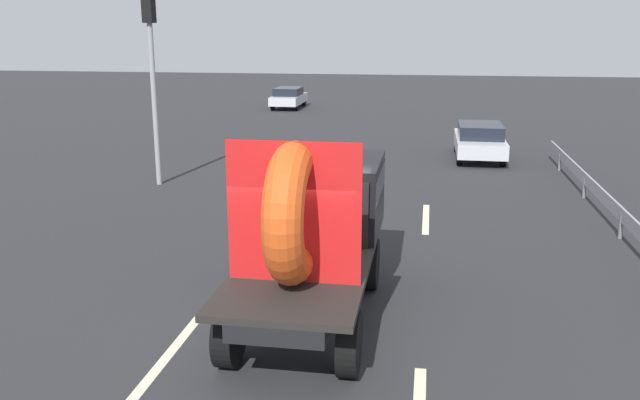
# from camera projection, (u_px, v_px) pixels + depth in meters

# --- Properties ---
(ground_plane) EXTENTS (120.00, 120.00, 0.00)m
(ground_plane) POSITION_uv_depth(u_px,v_px,m) (286.00, 321.00, 10.80)
(ground_plane) COLOR #28282B
(flatbed_truck) EXTENTS (2.02, 5.19, 3.16)m
(flatbed_truck) POSITION_uv_depth(u_px,v_px,m) (316.00, 215.00, 11.05)
(flatbed_truck) COLOR black
(flatbed_truck) RESTS_ON ground_plane
(distant_sedan) EXTENTS (1.70, 3.96, 1.29)m
(distant_sedan) POSITION_uv_depth(u_px,v_px,m) (480.00, 140.00, 24.11)
(distant_sedan) COLOR black
(distant_sedan) RESTS_ON ground_plane
(traffic_light) EXTENTS (0.42, 0.36, 5.69)m
(traffic_light) POSITION_uv_depth(u_px,v_px,m) (152.00, 61.00, 19.39)
(traffic_light) COLOR gray
(traffic_light) RESTS_ON ground_plane
(guardrail) EXTENTS (0.10, 15.11, 0.71)m
(guardrail) POSITION_uv_depth(u_px,v_px,m) (602.00, 196.00, 16.73)
(guardrail) COLOR gray
(guardrail) RESTS_ON ground_plane
(lane_dash_left_near) EXTENTS (0.16, 2.85, 0.01)m
(lane_dash_left_near) POSITION_uv_depth(u_px,v_px,m) (170.00, 353.00, 9.75)
(lane_dash_left_near) COLOR beige
(lane_dash_left_near) RESTS_ON ground_plane
(lane_dash_left_far) EXTENTS (0.16, 2.46, 0.01)m
(lane_dash_left_far) POSITION_uv_depth(u_px,v_px,m) (278.00, 220.00, 16.53)
(lane_dash_left_far) COLOR beige
(lane_dash_left_far) RESTS_ON ground_plane
(lane_dash_right_far) EXTENTS (0.16, 2.70, 0.01)m
(lane_dash_right_far) POSITION_uv_depth(u_px,v_px,m) (426.00, 219.00, 16.63)
(lane_dash_right_far) COLOR beige
(lane_dash_right_far) RESTS_ON ground_plane
(oncoming_car) EXTENTS (1.61, 3.76, 1.23)m
(oncoming_car) POSITION_uv_depth(u_px,v_px,m) (289.00, 97.00, 39.55)
(oncoming_car) COLOR black
(oncoming_car) RESTS_ON ground_plane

